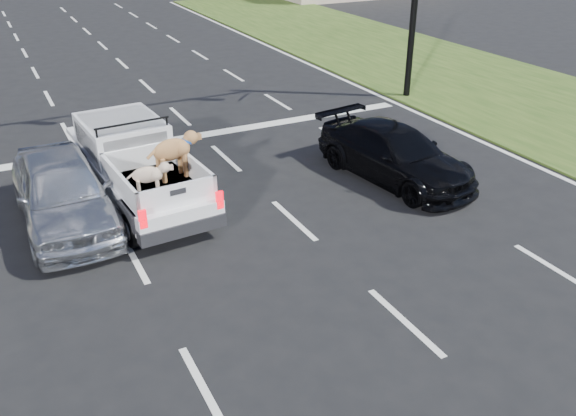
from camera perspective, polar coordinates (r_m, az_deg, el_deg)
name	(u,v)px	position (r m, az deg, el deg)	size (l,w,h in m)	color
ground	(312,353)	(9.63, 2.26, -13.43)	(160.00, 160.00, 0.00)	black
road_markings	(180,191)	(14.82, -10.08, 1.60)	(17.75, 60.00, 0.01)	silver
pickup_truck	(138,164)	(14.25, -13.84, 4.00)	(2.28, 5.12, 1.87)	black
silver_sedan	(63,192)	(13.60, -20.32, 1.44)	(1.81, 4.51, 1.54)	silver
black_coupe	(395,154)	(15.25, 9.96, 5.01)	(1.83, 4.50, 1.31)	black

